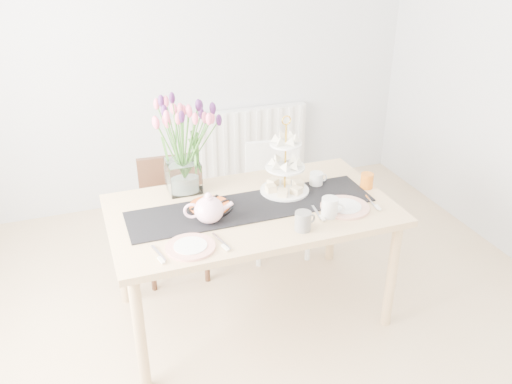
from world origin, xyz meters
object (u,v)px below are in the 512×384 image
object	(u,v)px
mug_grey	(303,221)
mug_white	(330,207)
mug_orange	(367,181)
tart_tin	(210,207)
radiator	(240,143)
tulip_vase	(180,131)
chair_white	(275,190)
dining_table	(252,219)
cream_jug	(316,179)
chair_brown	(172,208)
plate_left	(190,247)
teapot	(209,210)
cake_stand	(285,174)
plate_right	(345,207)

from	to	relation	value
mug_grey	mug_white	distance (m)	0.21
mug_orange	tart_tin	bearing A→B (deg)	141.52
radiator	tulip_vase	distance (m)	1.67
chair_white	dining_table	bearing A→B (deg)	-114.09
cream_jug	mug_white	world-z (taller)	mug_white
chair_brown	tulip_vase	world-z (taller)	tulip_vase
cream_jug	plate_left	distance (m)	0.99
dining_table	teapot	bearing A→B (deg)	-162.08
mug_orange	mug_grey	bearing A→B (deg)	174.37
cake_stand	chair_brown	bearing A→B (deg)	135.96
tulip_vase	tart_tin	world-z (taller)	tulip_vase
dining_table	cream_jug	xyz separation A→B (m)	(0.46, 0.13, 0.12)
dining_table	mug_white	size ratio (longest dim) A/B	14.69
mug_orange	chair_white	bearing A→B (deg)	79.46
radiator	chair_brown	size ratio (longest dim) A/B	1.51
cream_jug	mug_white	distance (m)	0.38
chair_brown	teapot	xyz separation A→B (m)	(0.07, -0.76, 0.37)
cake_stand	plate_left	world-z (taller)	cake_stand
mug_grey	mug_white	world-z (taller)	mug_white
teapot	tart_tin	bearing A→B (deg)	86.89
tart_tin	plate_left	world-z (taller)	tart_tin
teapot	mug_grey	xyz separation A→B (m)	(0.44, -0.24, -0.03)
chair_brown	mug_white	distance (m)	1.21
tulip_vase	cake_stand	xyz separation A→B (m)	(0.56, -0.23, -0.26)
dining_table	mug_white	distance (m)	0.46
mug_orange	mug_white	bearing A→B (deg)	177.51
radiator	tart_tin	distance (m)	1.77
tulip_vase	teapot	distance (m)	0.52
teapot	tart_tin	xyz separation A→B (m)	(0.04, 0.14, -0.07)
cake_stand	mug_orange	xyz separation A→B (m)	(0.49, -0.11, -0.08)
mug_white	radiator	bearing A→B (deg)	116.54
teapot	plate_left	size ratio (longest dim) A/B	1.02
tart_tin	plate_right	bearing A→B (deg)	-18.93
radiator	cake_stand	xyz separation A→B (m)	(-0.23, -1.54, 0.42)
mug_white	plate_right	size ratio (longest dim) A/B	0.39
radiator	cake_stand	distance (m)	1.62
chair_brown	cake_stand	size ratio (longest dim) A/B	1.86
chair_white	mug_white	world-z (taller)	mug_white
radiator	tulip_vase	bearing A→B (deg)	-120.98
dining_table	tulip_vase	xyz separation A→B (m)	(-0.31, 0.34, 0.46)
dining_table	plate_left	xyz separation A→B (m)	(-0.43, -0.29, 0.08)
plate_left	dining_table	bearing A→B (deg)	34.63
dining_table	plate_left	bearing A→B (deg)	-145.37
dining_table	mug_white	xyz separation A→B (m)	(0.37, -0.24, 0.13)
cake_stand	mug_white	size ratio (longest dim) A/B	3.93
radiator	mug_grey	xyz separation A→B (m)	(-0.31, -1.97, 0.35)
mug_orange	plate_left	bearing A→B (deg)	158.99
radiator	dining_table	distance (m)	1.73
dining_table	mug_white	bearing A→B (deg)	-32.99
chair_brown	teapot	size ratio (longest dim) A/B	3.11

